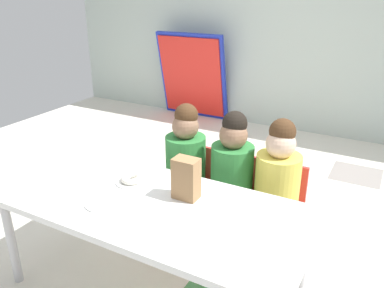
# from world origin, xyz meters

# --- Properties ---
(ground_plane) EXTENTS (6.12, 4.62, 0.02)m
(ground_plane) POSITION_xyz_m (0.01, 0.00, -0.01)
(ground_plane) COLOR silver
(back_wall) EXTENTS (6.12, 0.10, 2.52)m
(back_wall) POSITION_xyz_m (0.00, 2.31, 1.26)
(back_wall) COLOR #B2C1B7
(back_wall) RESTS_ON ground_plane
(craft_table) EXTENTS (1.63, 0.74, 0.58)m
(craft_table) POSITION_xyz_m (0.09, -0.76, 0.53)
(craft_table) COLOR white
(craft_table) RESTS_ON ground_plane
(seated_child_near_camera) EXTENTS (0.32, 0.32, 0.92)m
(seated_child_near_camera) POSITION_xyz_m (-0.03, -0.16, 0.55)
(seated_child_near_camera) COLOR red
(seated_child_near_camera) RESTS_ON ground_plane
(seated_child_middle_seat) EXTENTS (0.32, 0.31, 0.92)m
(seated_child_middle_seat) POSITION_xyz_m (0.30, -0.16, 0.55)
(seated_child_middle_seat) COLOR red
(seated_child_middle_seat) RESTS_ON ground_plane
(seated_child_far_right) EXTENTS (0.32, 0.32, 0.92)m
(seated_child_far_right) POSITION_xyz_m (0.58, -0.16, 0.55)
(seated_child_far_right) COLOR red
(seated_child_far_right) RESTS_ON ground_plane
(folded_activity_table) EXTENTS (0.90, 0.29, 1.09)m
(folded_activity_table) POSITION_xyz_m (-1.23, 2.11, 0.54)
(folded_activity_table) COLOR #1E33BF
(folded_activity_table) RESTS_ON ground_plane
(paper_bag_brown) EXTENTS (0.13, 0.09, 0.22)m
(paper_bag_brown) POSITION_xyz_m (0.24, -0.63, 0.69)
(paper_bag_brown) COLOR #9E754C
(paper_bag_brown) RESTS_ON craft_table
(paper_plate_near_edge) EXTENTS (0.18, 0.18, 0.01)m
(paper_plate_near_edge) POSITION_xyz_m (-0.11, -0.63, 0.58)
(paper_plate_near_edge) COLOR white
(paper_plate_near_edge) RESTS_ON craft_table
(paper_plate_center_table) EXTENTS (0.18, 0.18, 0.01)m
(paper_plate_center_table) POSITION_xyz_m (-0.10, -0.89, 0.58)
(paper_plate_center_table) COLOR white
(paper_plate_center_table) RESTS_ON craft_table
(donut_powdered_on_plate) EXTENTS (0.12, 0.12, 0.04)m
(donut_powdered_on_plate) POSITION_xyz_m (-0.11, -0.63, 0.60)
(donut_powdered_on_plate) COLOR white
(donut_powdered_on_plate) RESTS_ON craft_table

